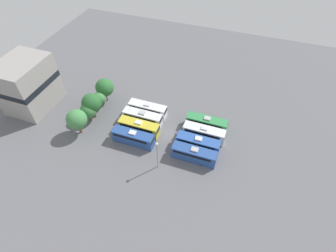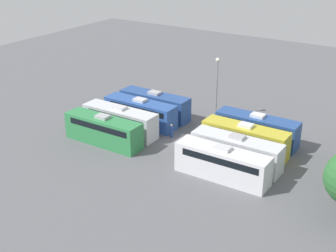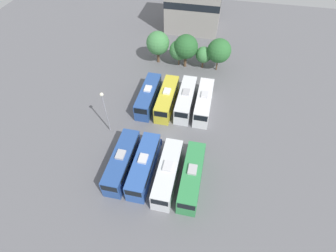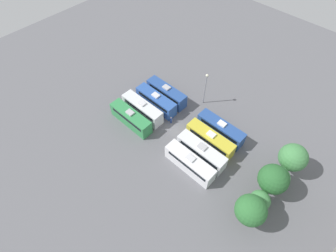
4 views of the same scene
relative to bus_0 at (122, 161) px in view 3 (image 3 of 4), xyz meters
The scene contains 17 objects.
ground_plane 9.22m from the bus_0, 55.27° to the left, with size 117.43×117.43×0.00m, color slate.
bus_0 is the anchor object (origin of this frame).
bus_1 3.31m from the bus_0, ahead, with size 2.63×10.07×3.63m.
bus_2 6.96m from the bus_0, ahead, with size 2.63×10.07×3.63m.
bus_3 10.35m from the bus_0, ahead, with size 2.63×10.07×3.63m.
bus_4 14.91m from the bus_0, 90.03° to the left, with size 2.63×10.07×3.63m.
bus_5 15.34m from the bus_0, 76.88° to the left, with size 2.63×10.07×3.63m.
bus_6 16.92m from the bus_0, 66.07° to the left, with size 2.63×10.07×3.63m.
bus_7 18.47m from the bus_0, 56.65° to the left, with size 2.63×10.07×3.63m.
worker_person 7.23m from the bus_0, 51.03° to the left, with size 0.36×0.36×1.74m.
light_pole 9.15m from the bus_0, 124.49° to the left, with size 0.60×0.60×8.25m.
tree_0 28.76m from the bus_0, 92.94° to the left, with size 4.90×4.90×7.05m.
tree_1 28.68m from the bus_0, 83.56° to the left, with size 4.19×4.19×5.69m.
tree_2 28.70m from the bus_0, 80.68° to the left, with size 5.00×5.00×7.22m.
tree_3 29.68m from the bus_0, 73.52° to the left, with size 3.35×3.35×4.85m.
tree_4 30.63m from the bus_0, 67.93° to the left, with size 4.89×4.89×7.04m.
depot_building 46.40m from the bus_0, 85.47° to the left, with size 13.24×10.36×13.37m.
Camera 3 is at (6.05, -27.61, 33.47)m, focal length 28.00 mm.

